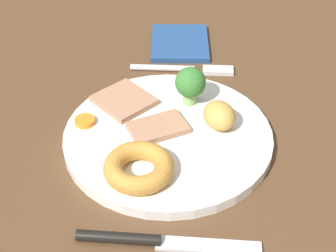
% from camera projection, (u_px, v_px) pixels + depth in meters
% --- Properties ---
extents(dining_table, '(1.20, 0.84, 0.04)m').
position_uv_depth(dining_table, '(158.00, 160.00, 0.62)').
color(dining_table, brown).
rests_on(dining_table, ground).
extents(dinner_plate, '(0.26, 0.26, 0.01)m').
position_uv_depth(dinner_plate, '(168.00, 137.00, 0.62)').
color(dinner_plate, white).
rests_on(dinner_plate, dining_table).
extents(meat_slice_main, '(0.07, 0.08, 0.01)m').
position_uv_depth(meat_slice_main, '(160.00, 128.00, 0.62)').
color(meat_slice_main, tan).
rests_on(meat_slice_main, dinner_plate).
extents(meat_slice_under, '(0.09, 0.09, 0.01)m').
position_uv_depth(meat_slice_under, '(124.00, 100.00, 0.66)').
color(meat_slice_under, tan).
rests_on(meat_slice_under, dinner_plate).
extents(yorkshire_pudding, '(0.08, 0.08, 0.02)m').
position_uv_depth(yorkshire_pudding, '(139.00, 167.00, 0.55)').
color(yorkshire_pudding, '#C68938').
rests_on(yorkshire_pudding, dinner_plate).
extents(roast_potato_left, '(0.06, 0.05, 0.03)m').
position_uv_depth(roast_potato_left, '(219.00, 115.00, 0.61)').
color(roast_potato_left, tan).
rests_on(roast_potato_left, dinner_plate).
extents(carrot_coin_front, '(0.03, 0.03, 0.01)m').
position_uv_depth(carrot_coin_front, '(85.00, 121.00, 0.63)').
color(carrot_coin_front, orange).
rests_on(carrot_coin_front, dinner_plate).
extents(broccoli_floret, '(0.04, 0.04, 0.05)m').
position_uv_depth(broccoli_floret, '(190.00, 83.00, 0.64)').
color(broccoli_floret, '#8CB766').
rests_on(broccoli_floret, dinner_plate).
extents(fork, '(0.02, 0.15, 0.01)m').
position_uv_depth(fork, '(185.00, 69.00, 0.74)').
color(fork, silver).
rests_on(fork, dining_table).
extents(knife, '(0.03, 0.19, 0.01)m').
position_uv_depth(knife, '(151.00, 241.00, 0.50)').
color(knife, black).
rests_on(knife, dining_table).
extents(folded_napkin, '(0.11, 0.09, 0.01)m').
position_uv_depth(folded_napkin, '(180.00, 43.00, 0.80)').
color(folded_napkin, navy).
rests_on(folded_napkin, dining_table).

